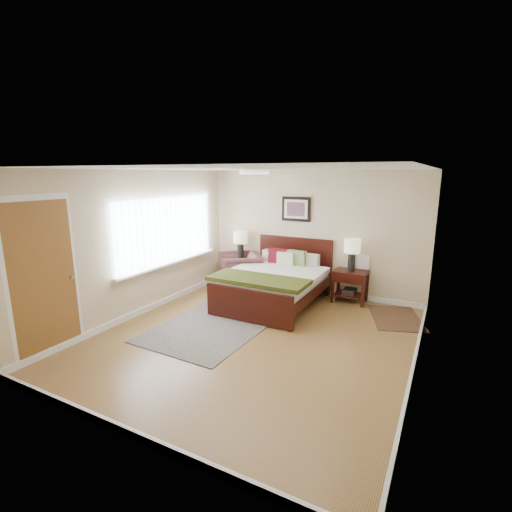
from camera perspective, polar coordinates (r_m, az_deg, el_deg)
name	(u,v)px	position (r m, az deg, el deg)	size (l,w,h in m)	color
floor	(255,337)	(5.77, -0.23, -12.39)	(5.00, 5.00, 0.00)	olive
back_wall	(312,233)	(7.62, 8.63, 3.53)	(4.50, 0.04, 2.50)	#C8B291
front_wall	(119,314)	(3.45, -20.33, -8.39)	(4.50, 0.04, 2.50)	#C8B291
left_wall	(139,244)	(6.69, -17.52, 1.82)	(0.04, 5.00, 2.50)	#C8B291
right_wall	(424,277)	(4.77, 24.42, -2.97)	(0.04, 5.00, 2.50)	#C8B291
ceiling	(254,169)	(5.22, -0.25, 13.30)	(4.50, 5.00, 0.02)	white
window	(168,231)	(7.14, -13.32, 3.75)	(0.11, 2.72, 1.32)	silver
door	(44,279)	(5.66, -29.84, -3.08)	(0.06, 1.00, 2.18)	silver
ceil_fixture	(254,171)	(5.22, -0.25, 12.92)	(0.44, 0.44, 0.08)	white
bed	(275,278)	(6.97, 2.91, -3.36)	(1.72, 2.08, 1.12)	black
wall_art	(296,209)	(7.65, 6.17, 7.18)	(0.62, 0.05, 0.50)	black
nightstand_left	(240,264)	(8.18, -2.43, -1.28)	(0.50, 0.45, 0.59)	black
nightstand_right	(350,283)	(7.34, 14.27, -4.01)	(0.62, 0.47, 0.62)	black
lamp_left	(241,240)	(8.09, -2.40, 2.47)	(0.30, 0.30, 0.61)	black
lamp_right	(352,249)	(7.20, 14.58, 1.01)	(0.30, 0.30, 0.61)	black
armchair	(240,271)	(7.93, -2.47, -2.31)	(0.84, 0.87, 0.79)	brown
rug_persian	(213,326)	(6.18, -6.66, -10.63)	(1.59, 2.24, 0.01)	#0C1840
rug_navy	(396,318)	(6.89, 20.71, -8.89)	(0.78, 1.17, 0.01)	black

